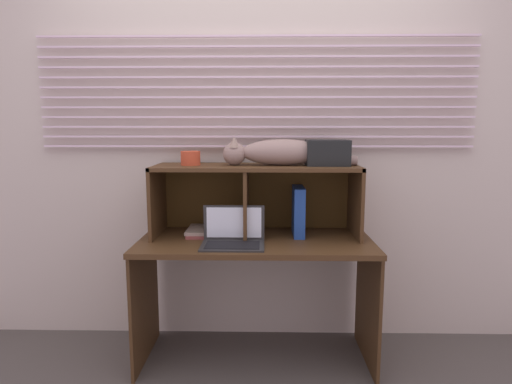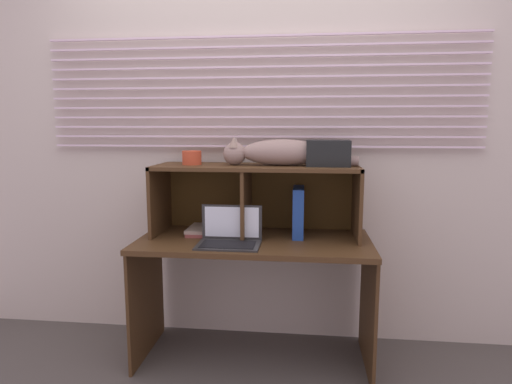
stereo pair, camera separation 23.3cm
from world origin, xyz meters
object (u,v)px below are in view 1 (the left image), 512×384
object	(u,v)px
laptop	(233,237)
book_stack	(204,231)
cat	(276,153)
binder_upright	(298,211)
small_basket	(191,158)
storage_box	(327,153)

from	to	relation	value
laptop	book_stack	bearing A→B (deg)	130.52
cat	binder_upright	size ratio (longest dim) A/B	2.70
laptop	binder_upright	world-z (taller)	binder_upright
cat	book_stack	size ratio (longest dim) A/B	3.16
cat	small_basket	world-z (taller)	cat
binder_upright	small_basket	distance (m)	0.71
cat	binder_upright	distance (m)	0.37
cat	storage_box	bearing A→B (deg)	-0.00
cat	book_stack	xyz separation A→B (m)	(-0.43, -0.00, -0.47)
book_stack	small_basket	world-z (taller)	small_basket
cat	laptop	bearing A→B (deg)	-136.60
small_basket	laptop	bearing A→B (deg)	-40.54
laptop	small_basket	world-z (taller)	small_basket
cat	binder_upright	xyz separation A→B (m)	(0.13, -0.00, -0.35)
binder_upright	small_basket	xyz separation A→B (m)	(-0.64, 0.00, 0.31)
storage_box	binder_upright	bearing A→B (deg)	180.00
book_stack	small_basket	size ratio (longest dim) A/B	2.18
binder_upright	book_stack	bearing A→B (deg)	-179.60
cat	laptop	world-z (taller)	cat
book_stack	storage_box	bearing A→B (deg)	0.31
storage_box	laptop	bearing A→B (deg)	-157.20
binder_upright	storage_box	xyz separation A→B (m)	(0.16, 0.00, 0.35)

